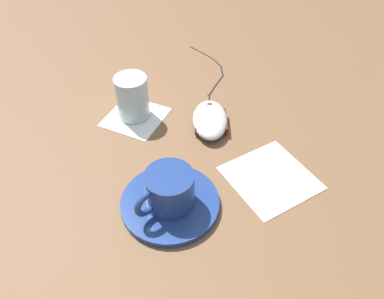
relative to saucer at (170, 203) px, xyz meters
The scene contains 8 objects.
ground_plane 0.08m from the saucer, behind, with size 3.00×3.00×0.00m, color brown.
saucer is the anchor object (origin of this frame).
coffee_cup 0.04m from the saucer, ahead, with size 0.10×0.08×0.06m.
computer_mouse 0.21m from the saucer, behind, with size 0.13×0.10×0.03m.
mouse_cable 0.40m from the saucer, behind, with size 0.23×0.11×0.00m.
napkin_under_glass 0.24m from the saucer, 145.41° to the right, with size 0.11×0.11×0.00m, color white.
drinking_glass 0.25m from the saucer, 145.52° to the right, with size 0.06×0.06×0.09m, color silver.
napkin_spare 0.18m from the saucer, 123.51° to the left, with size 0.14×0.14×0.00m, color white.
Camera 1 is at (0.43, 0.14, 0.49)m, focal length 35.00 mm.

